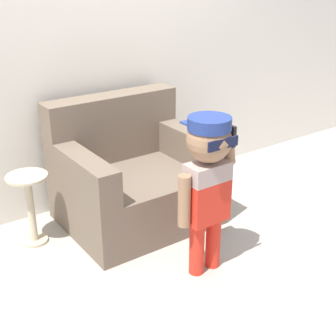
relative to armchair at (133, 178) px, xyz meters
The scene contains 5 objects.
ground_plane 0.39m from the armchair, 62.11° to the right, with size 10.00×10.00×0.00m, color #ADA89E.
wall_back 1.09m from the armchair, 79.35° to the left, with size 10.00×0.05×2.60m.
armchair is the anchor object (origin of this frame).
person_child 0.94m from the armchair, 89.49° to the right, with size 0.43×0.32×1.04m.
side_table 0.79m from the armchair, behind, with size 0.29×0.29×0.53m.
Camera 1 is at (-1.77, -2.65, 1.84)m, focal length 50.00 mm.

